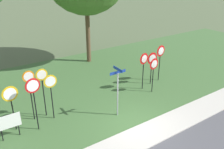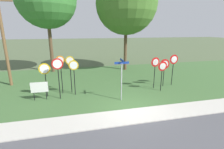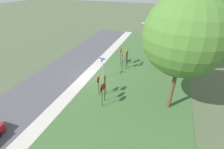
{
  "view_description": "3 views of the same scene",
  "coord_description": "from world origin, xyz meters",
  "px_view_note": "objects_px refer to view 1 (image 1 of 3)",
  "views": [
    {
      "loc": [
        -6.85,
        -7.8,
        7.43
      ],
      "look_at": [
        0.99,
        3.68,
        1.36
      ],
      "focal_mm": 38.77,
      "sensor_mm": 36.0,
      "label": 1
    },
    {
      "loc": [
        -3.16,
        -8.49,
        4.68
      ],
      "look_at": [
        -0.38,
        3.4,
        1.3
      ],
      "focal_mm": 26.4,
      "sensor_mm": 36.0,
      "label": 2
    },
    {
      "loc": [
        16.18,
        8.57,
        11.09
      ],
      "look_at": [
        0.95,
        3.08,
        1.49
      ],
      "focal_mm": 25.7,
      "sensor_mm": 36.0,
      "label": 3
    }
  ],
  "objects_px": {
    "stop_sign_near_left": "(30,86)",
    "street_name_post": "(118,88)",
    "stop_sign_near_right": "(43,83)",
    "yield_sign_near_right": "(152,61)",
    "yield_sign_near_left": "(154,67)",
    "yield_sign_far_left": "(161,54)",
    "stop_sign_far_right": "(34,93)",
    "stop_sign_far_left": "(11,99)",
    "yield_sign_far_right": "(144,63)",
    "notice_board": "(9,123)",
    "stop_sign_far_center": "(51,88)"
  },
  "relations": [
    {
      "from": "street_name_post",
      "to": "notice_board",
      "type": "bearing_deg",
      "value": 168.47
    },
    {
      "from": "yield_sign_far_right",
      "to": "stop_sign_near_left",
      "type": "bearing_deg",
      "value": 168.12
    },
    {
      "from": "stop_sign_near_left",
      "to": "stop_sign_far_center",
      "type": "distance_m",
      "value": 1.04
    },
    {
      "from": "stop_sign_near_left",
      "to": "street_name_post",
      "type": "distance_m",
      "value": 4.48
    },
    {
      "from": "stop_sign_near_right",
      "to": "yield_sign_far_right",
      "type": "relative_size",
      "value": 1.1
    },
    {
      "from": "stop_sign_far_left",
      "to": "yield_sign_far_left",
      "type": "xyz_separation_m",
      "value": [
        10.07,
        0.25,
        0.2
      ]
    },
    {
      "from": "stop_sign_near_left",
      "to": "yield_sign_far_right",
      "type": "xyz_separation_m",
      "value": [
        7.15,
        -0.53,
        -0.1
      ]
    },
    {
      "from": "stop_sign_far_center",
      "to": "yield_sign_far_left",
      "type": "height_order",
      "value": "yield_sign_far_left"
    },
    {
      "from": "stop_sign_near_left",
      "to": "stop_sign_far_right",
      "type": "relative_size",
      "value": 1.0
    },
    {
      "from": "yield_sign_far_left",
      "to": "stop_sign_far_right",
      "type": "bearing_deg",
      "value": -179.06
    },
    {
      "from": "notice_board",
      "to": "stop_sign_far_right",
      "type": "bearing_deg",
      "value": -4.91
    },
    {
      "from": "stop_sign_far_right",
      "to": "notice_board",
      "type": "height_order",
      "value": "stop_sign_far_right"
    },
    {
      "from": "yield_sign_far_left",
      "to": "yield_sign_far_right",
      "type": "height_order",
      "value": "yield_sign_far_left"
    },
    {
      "from": "yield_sign_far_right",
      "to": "street_name_post",
      "type": "height_order",
      "value": "street_name_post"
    },
    {
      "from": "stop_sign_far_right",
      "to": "yield_sign_far_left",
      "type": "bearing_deg",
      "value": -0.47
    },
    {
      "from": "stop_sign_near_left",
      "to": "stop_sign_far_left",
      "type": "distance_m",
      "value": 1.13
    },
    {
      "from": "street_name_post",
      "to": "yield_sign_near_left",
      "type": "bearing_deg",
      "value": 16.91
    },
    {
      "from": "street_name_post",
      "to": "notice_board",
      "type": "relative_size",
      "value": 2.24
    },
    {
      "from": "yield_sign_near_right",
      "to": "yield_sign_near_left",
      "type": "bearing_deg",
      "value": -125.83
    },
    {
      "from": "yield_sign_far_left",
      "to": "street_name_post",
      "type": "height_order",
      "value": "street_name_post"
    },
    {
      "from": "stop_sign_near_right",
      "to": "street_name_post",
      "type": "distance_m",
      "value": 3.92
    },
    {
      "from": "stop_sign_far_right",
      "to": "stop_sign_near_left",
      "type": "bearing_deg",
      "value": 77.61
    },
    {
      "from": "street_name_post",
      "to": "yield_sign_far_left",
      "type": "bearing_deg",
      "value": 23.3
    },
    {
      "from": "stop_sign_near_right",
      "to": "stop_sign_far_left",
      "type": "xyz_separation_m",
      "value": [
        -1.71,
        -0.38,
        -0.21
      ]
    },
    {
      "from": "stop_sign_far_left",
      "to": "yield_sign_far_left",
      "type": "bearing_deg",
      "value": -5.19
    },
    {
      "from": "yield_sign_near_left",
      "to": "notice_board",
      "type": "distance_m",
      "value": 8.85
    },
    {
      "from": "stop_sign_near_right",
      "to": "yield_sign_near_left",
      "type": "height_order",
      "value": "stop_sign_near_right"
    },
    {
      "from": "stop_sign_near_right",
      "to": "stop_sign_far_right",
      "type": "height_order",
      "value": "stop_sign_far_right"
    },
    {
      "from": "yield_sign_near_left",
      "to": "yield_sign_far_right",
      "type": "distance_m",
      "value": 0.74
    },
    {
      "from": "stop_sign_far_left",
      "to": "stop_sign_far_center",
      "type": "bearing_deg",
      "value": -10.03
    },
    {
      "from": "stop_sign_far_left",
      "to": "yield_sign_near_right",
      "type": "height_order",
      "value": "stop_sign_far_left"
    },
    {
      "from": "yield_sign_near_left",
      "to": "yield_sign_far_left",
      "type": "height_order",
      "value": "yield_sign_far_left"
    },
    {
      "from": "stop_sign_near_right",
      "to": "yield_sign_far_right",
      "type": "xyz_separation_m",
      "value": [
        6.49,
        -0.53,
        -0.08
      ]
    },
    {
      "from": "yield_sign_near_left",
      "to": "yield_sign_far_left",
      "type": "distance_m",
      "value": 1.97
    },
    {
      "from": "yield_sign_near_left",
      "to": "yield_sign_near_right",
      "type": "bearing_deg",
      "value": 49.87
    },
    {
      "from": "stop_sign_far_center",
      "to": "yield_sign_far_right",
      "type": "bearing_deg",
      "value": 0.44
    },
    {
      "from": "stop_sign_near_left",
      "to": "street_name_post",
      "type": "height_order",
      "value": "stop_sign_near_left"
    },
    {
      "from": "yield_sign_near_left",
      "to": "stop_sign_near_left",
      "type": "bearing_deg",
      "value": 168.61
    },
    {
      "from": "stop_sign_near_right",
      "to": "stop_sign_far_center",
      "type": "bearing_deg",
      "value": -65.7
    },
    {
      "from": "stop_sign_far_right",
      "to": "yield_sign_far_right",
      "type": "height_order",
      "value": "stop_sign_far_right"
    },
    {
      "from": "stop_sign_near_left",
      "to": "stop_sign_near_right",
      "type": "distance_m",
      "value": 0.66
    },
    {
      "from": "stop_sign_far_right",
      "to": "street_name_post",
      "type": "relative_size",
      "value": 1.01
    },
    {
      "from": "stop_sign_far_left",
      "to": "stop_sign_far_right",
      "type": "distance_m",
      "value": 1.16
    },
    {
      "from": "stop_sign_far_left",
      "to": "yield_sign_near_left",
      "type": "relative_size",
      "value": 1.04
    },
    {
      "from": "stop_sign_far_right",
      "to": "yield_sign_near_left",
      "type": "bearing_deg",
      "value": -7.46
    },
    {
      "from": "stop_sign_far_left",
      "to": "stop_sign_far_center",
      "type": "distance_m",
      "value": 1.96
    },
    {
      "from": "stop_sign_near_left",
      "to": "stop_sign_near_right",
      "type": "height_order",
      "value": "stop_sign_near_left"
    },
    {
      "from": "yield_sign_near_left",
      "to": "street_name_post",
      "type": "bearing_deg",
      "value": -166.93
    },
    {
      "from": "stop_sign_near_right",
      "to": "stop_sign_far_right",
      "type": "xyz_separation_m",
      "value": [
        -0.78,
        -1.01,
        0.09
      ]
    },
    {
      "from": "stop_sign_far_right",
      "to": "yield_sign_near_right",
      "type": "height_order",
      "value": "stop_sign_far_right"
    }
  ]
}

